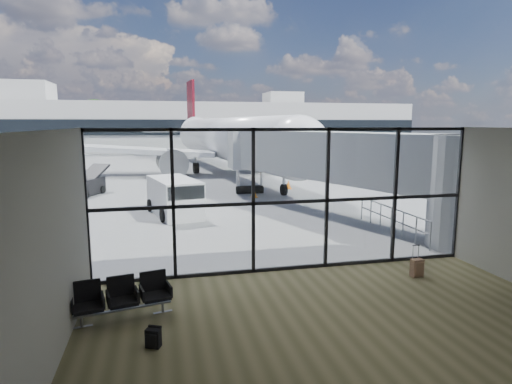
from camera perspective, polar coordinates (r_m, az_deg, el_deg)
name	(u,v)px	position (r m, az deg, el deg)	size (l,w,h in m)	color
ground	(192,162)	(52.88, -8.58, 4.03)	(220.00, 220.00, 0.00)	slate
lounge_shell	(363,222)	(8.91, 14.04, -3.92)	(12.02, 8.01, 4.51)	brown
glass_curtain_wall	(291,200)	(13.36, 4.65, -1.13)	(12.10, 0.12, 4.50)	white
jet_bridge	(342,161)	(21.60, 11.44, 4.02)	(8.00, 16.50, 4.33)	#A5A9AB
apron_railing	(391,216)	(19.08, 17.59, -3.09)	(0.06, 5.46, 1.11)	gray
far_terminal	(177,126)	(74.57, -10.44, 8.69)	(80.00, 12.20, 11.00)	#A3A39E
tree_3	(25,123)	(87.60, -28.47, 8.07)	(4.95, 4.95, 7.12)	#382619
tree_4	(60,120)	(86.22, -24.62, 8.75)	(5.61, 5.61, 8.07)	#382619
tree_5	(95,116)	(85.25, -20.65, 9.42)	(6.27, 6.27, 9.03)	#382619
seating_row	(122,296)	(10.97, -17.43, -13.04)	(2.27, 1.07, 1.01)	gray
backpack	(153,338)	(9.62, -13.55, -18.39)	(0.35, 0.35, 0.45)	black
suitcase	(417,268)	(14.04, 20.69, -9.42)	(0.37, 0.29, 0.98)	#89644C
airliner	(224,139)	(41.89, -4.31, 7.05)	(34.01, 39.53, 10.19)	white
service_van	(175,197)	(22.00, -10.76, -0.61)	(2.82, 4.58, 1.86)	silver
belt_loader	(85,186)	(29.80, -21.88, 0.77)	(2.72, 4.23, 1.85)	black
mobile_stairs	(25,196)	(27.44, -28.44, -0.49)	(1.96, 3.40, 2.31)	#C08816
traffic_cone_a	(254,193)	(26.97, -0.27, -0.14)	(0.39, 0.39, 0.56)	orange
traffic_cone_b	(200,198)	(25.51, -7.47, -0.74)	(0.40, 0.40, 0.58)	orange
traffic_cone_c	(288,185)	(30.51, 4.33, 0.96)	(0.43, 0.43, 0.61)	orange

